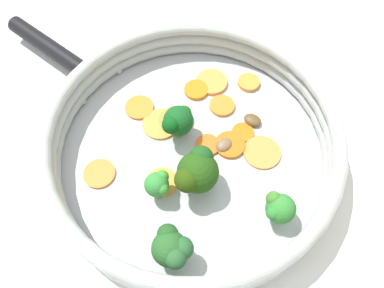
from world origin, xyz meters
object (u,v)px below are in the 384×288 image
object	(u,v)px
carrot_slice_12	(243,132)
broccoli_floret_3	(172,248)
carrot_slice_1	(262,152)
carrot_slice_7	(99,172)
carrot_slice_6	(176,121)
carrot_slice_8	(160,124)
carrot_slice_5	(139,107)
carrot_slice_0	(196,90)
carrot_slice_10	(230,145)
broccoli_floret_1	(179,121)
mushroom_piece_1	(253,120)
broccoli_floret_4	(279,208)
carrot_slice_3	(211,82)
carrot_slice_2	(207,144)
mushroom_piece_0	(205,155)
carrot_slice_4	(249,82)
carrot_slice_11	(222,106)
broccoli_floret_0	(197,171)
skillet	(192,152)
broccoli_floret_2	(158,185)
mushroom_piece_2	(224,145)
carrot_slice_9	(162,182)

from	to	relation	value
carrot_slice_12	broccoli_floret_3	bearing A→B (deg)	44.43
carrot_slice_1	carrot_slice_7	bearing A→B (deg)	-9.11
carrot_slice_6	carrot_slice_8	world-z (taller)	same
carrot_slice_5	broccoli_floret_3	bearing A→B (deg)	87.76
carrot_slice_0	broccoli_floret_3	bearing A→B (deg)	66.66
carrot_slice_5	carrot_slice_10	size ratio (longest dim) A/B	1.00
carrot_slice_8	broccoli_floret_1	bearing A→B (deg)	134.35
carrot_slice_6	mushroom_piece_1	distance (m)	0.10
carrot_slice_10	broccoli_floret_4	world-z (taller)	broccoli_floret_4
carrot_slice_3	carrot_slice_7	distance (m)	0.20
carrot_slice_12	broccoli_floret_4	bearing A→B (deg)	87.87
broccoli_floret_4	carrot_slice_8	bearing A→B (deg)	-59.13
broccoli_floret_3	carrot_slice_12	bearing A→B (deg)	-135.57
carrot_slice_2	carrot_slice_5	distance (m)	0.11
carrot_slice_10	mushroom_piece_0	xyz separation A→B (m)	(0.04, 0.01, 0.00)
carrot_slice_4	broccoli_floret_3	world-z (taller)	broccoli_floret_3
carrot_slice_0	broccoli_floret_4	world-z (taller)	broccoli_floret_4
carrot_slice_5	broccoli_floret_4	world-z (taller)	broccoli_floret_4
carrot_slice_10	mushroom_piece_1	bearing A→B (deg)	-147.77
broccoli_floret_1	carrot_slice_11	bearing A→B (deg)	-159.67
carrot_slice_1	carrot_slice_5	xyz separation A→B (m)	(0.13, -0.11, 0.00)
carrot_slice_4	carrot_slice_10	bearing A→B (deg)	55.97
carrot_slice_10	carrot_slice_6	bearing A→B (deg)	-44.78
carrot_slice_2	carrot_slice_8	world-z (taller)	same
carrot_slice_0	broccoli_floret_0	world-z (taller)	broccoli_floret_0
skillet	carrot_slice_5	xyz separation A→B (m)	(0.05, -0.08, 0.01)
carrot_slice_0	broccoli_floret_4	size ratio (longest dim) A/B	0.79
carrot_slice_2	broccoli_floret_2	xyz separation A→B (m)	(0.07, 0.05, 0.02)
mushroom_piece_0	mushroom_piece_2	size ratio (longest dim) A/B	0.95
carrot_slice_7	carrot_slice_9	xyz separation A→B (m)	(-0.07, 0.04, 0.00)
carrot_slice_10	carrot_slice_11	bearing A→B (deg)	-99.77
broccoli_floret_4	broccoli_floret_3	bearing A→B (deg)	4.35
mushroom_piece_2	carrot_slice_5	bearing A→B (deg)	-45.05
carrot_slice_10	mushroom_piece_2	world-z (taller)	mushroom_piece_2
broccoli_floret_3	broccoli_floret_2	bearing A→B (deg)	-92.84
broccoli_floret_1	skillet	bearing A→B (deg)	107.72
carrot_slice_2	broccoli_floret_2	distance (m)	0.09
mushroom_piece_2	mushroom_piece_0	bearing A→B (deg)	14.19
carrot_slice_4	carrot_slice_11	xyz separation A→B (m)	(0.05, 0.03, -0.00)
carrot_slice_6	carrot_slice_7	world-z (taller)	same
carrot_slice_10	mushroom_piece_0	distance (m)	0.04
mushroom_piece_0	carrot_slice_3	bearing A→B (deg)	-112.32
broccoli_floret_2	mushroom_piece_1	distance (m)	0.15
carrot_slice_10	broccoli_floret_0	size ratio (longest dim) A/B	0.66
carrot_slice_9	carrot_slice_10	size ratio (longest dim) A/B	0.97
carrot_slice_7	mushroom_piece_0	world-z (taller)	mushroom_piece_0
carrot_slice_0	carrot_slice_10	bearing A→B (deg)	99.01
carrot_slice_3	carrot_slice_2	bearing A→B (deg)	68.69
carrot_slice_8	broccoli_floret_3	distance (m)	0.17
carrot_slice_8	carrot_slice_10	xyz separation A→B (m)	(-0.08, 0.06, 0.00)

